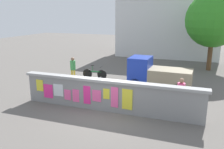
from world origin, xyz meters
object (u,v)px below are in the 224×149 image
object	(u,v)px
bicycle_far	(95,74)
tree_roadside	(213,20)
auto_rickshaw_truck	(157,74)
motorcycle	(90,84)
person_walking	(181,92)
person_bystander	(73,67)
bicycle_near	(127,97)

from	to	relation	value
bicycle_far	tree_roadside	size ratio (longest dim) A/B	0.29
auto_rickshaw_truck	motorcycle	size ratio (longest dim) A/B	1.93
auto_rickshaw_truck	person_walking	bearing A→B (deg)	-63.37
bicycle_far	tree_roadside	distance (m)	9.84
auto_rickshaw_truck	person_bystander	xyz separation A→B (m)	(-5.35, -0.35, 0.09)
auto_rickshaw_truck	person_bystander	size ratio (longest dim) A/B	2.25
auto_rickshaw_truck	bicycle_near	world-z (taller)	auto_rickshaw_truck
bicycle_near	bicycle_far	size ratio (longest dim) A/B	1.00
auto_rickshaw_truck	bicycle_far	distance (m)	4.42
bicycle_near	tree_roadside	distance (m)	10.65
bicycle_far	person_bystander	xyz separation A→B (m)	(-1.03, -1.11, 0.62)
motorcycle	bicycle_near	xyz separation A→B (m)	(2.51, -1.15, -0.10)
person_walking	tree_roadside	xyz separation A→B (m)	(1.47, 9.42, 2.90)
motorcycle	tree_roadside	xyz separation A→B (m)	(6.53, 8.07, 3.42)
auto_rickshaw_truck	tree_roadside	world-z (taller)	tree_roadside
motorcycle	person_walking	distance (m)	5.25
bicycle_near	motorcycle	bearing A→B (deg)	155.40
person_bystander	tree_roadside	xyz separation A→B (m)	(8.44, 6.56, 2.90)
person_bystander	tree_roadside	world-z (taller)	tree_roadside
motorcycle	person_walking	world-z (taller)	person_walking
auto_rickshaw_truck	bicycle_far	bearing A→B (deg)	169.96
auto_rickshaw_truck	person_walking	size ratio (longest dim) A/B	2.25
auto_rickshaw_truck	bicycle_near	size ratio (longest dim) A/B	2.13
motorcycle	person_walking	bearing A→B (deg)	-14.98
motorcycle	bicycle_far	size ratio (longest dim) A/B	1.11
motorcycle	bicycle_near	world-z (taller)	bicycle_near
motorcycle	person_bystander	world-z (taller)	person_bystander
bicycle_near	person_walking	world-z (taller)	person_walking
person_walking	person_bystander	size ratio (longest dim) A/B	1.00
bicycle_near	person_walking	size ratio (longest dim) A/B	1.06
bicycle_near	person_walking	distance (m)	2.62
bicycle_near	bicycle_far	distance (m)	5.07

